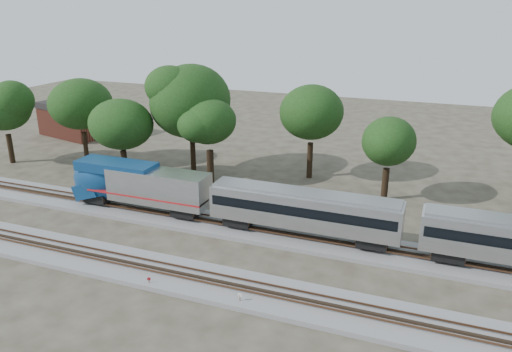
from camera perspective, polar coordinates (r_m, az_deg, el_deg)
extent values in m
plane|color=#383328|center=(45.23, -9.05, -8.45)|extent=(160.00, 160.00, 0.00)
cube|color=slate|center=(49.85, -5.64, -5.30)|extent=(160.00, 5.00, 0.40)
cube|color=brown|center=(49.08, -6.03, -5.14)|extent=(160.00, 0.08, 0.15)
cube|color=brown|center=(50.24, -5.29, -4.51)|extent=(160.00, 0.08, 0.15)
cube|color=slate|center=(42.17, -11.80, -10.51)|extent=(160.00, 5.00, 0.40)
cube|color=brown|center=(41.44, -12.38, -10.41)|extent=(160.00, 0.08, 0.15)
cube|color=brown|center=(42.47, -11.31, -9.55)|extent=(160.00, 0.08, 0.15)
cube|color=#B7B9BF|center=(51.13, -11.06, -1.19)|extent=(10.63, 3.01, 3.31)
ellipsoid|color=navy|center=(55.48, -17.76, -0.40)|extent=(5.42, 3.13, 4.61)
cube|color=navy|center=(53.31, -15.67, 1.07)|extent=(8.53, 2.95, 1.00)
cube|color=black|center=(54.86, -17.45, 0.52)|extent=(0.45, 2.31, 1.31)
cube|color=maroon|center=(52.05, -12.13, -1.90)|extent=(13.04, 3.05, 0.18)
cube|color=black|center=(56.02, -17.44, -2.21)|extent=(2.61, 2.21, 0.90)
cube|color=black|center=(50.42, -7.95, -3.88)|extent=(2.61, 2.21, 0.90)
cube|color=#B7B9BF|center=(45.38, 5.48, -3.80)|extent=(17.45, 3.01, 3.01)
cube|color=black|center=(45.26, 5.49, -3.45)|extent=(16.85, 3.06, 0.90)
cube|color=gray|center=(44.79, 5.54, -1.97)|extent=(17.05, 2.41, 0.35)
cube|color=black|center=(48.07, -1.89, -4.89)|extent=(2.61, 2.21, 0.90)
cube|color=black|center=(45.10, 13.20, -7.14)|extent=(2.61, 2.21, 0.90)
cube|color=black|center=(44.90, 21.12, -8.13)|extent=(2.61, 2.21, 0.90)
cylinder|color=#512D19|center=(40.17, -12.11, -11.85)|extent=(0.05, 0.05, 0.78)
cylinder|color=#A40B1B|center=(39.99, -12.15, -11.43)|extent=(0.27, 0.13, 0.28)
cylinder|color=#512D19|center=(37.24, -1.84, -13.98)|extent=(0.06, 0.06, 0.90)
cylinder|color=silver|center=(37.02, -1.85, -13.46)|extent=(0.32, 0.03, 0.32)
cube|color=#512D19|center=(37.52, -2.86, -14.27)|extent=(0.54, 0.36, 0.30)
cube|color=maroon|center=(87.74, -19.63, 5.92)|extent=(12.53, 10.08, 4.42)
cube|color=black|center=(87.21, -19.83, 7.64)|extent=(12.77, 10.32, 0.99)
cylinder|color=black|center=(75.65, -26.24, 2.84)|extent=(0.70, 0.70, 3.98)
ellipsoid|color=black|center=(74.49, -26.86, 6.82)|extent=(7.51, 7.51, 6.38)
cylinder|color=black|center=(71.01, -18.87, 3.03)|extent=(0.70, 0.70, 4.44)
ellipsoid|color=black|center=(69.67, -19.40, 7.79)|extent=(8.37, 8.37, 7.12)
cylinder|color=black|center=(63.16, -14.79, 1.18)|extent=(0.70, 0.70, 3.81)
ellipsoid|color=black|center=(61.80, -15.19, 5.74)|extent=(7.19, 7.19, 6.11)
cylinder|color=black|center=(64.05, -7.21, 2.50)|extent=(0.70, 0.70, 5.03)
ellipsoid|color=black|center=(62.43, -7.47, 8.50)|extent=(9.48, 9.48, 8.06)
cylinder|color=black|center=(60.29, -5.24, 1.05)|extent=(0.70, 0.70, 4.13)
ellipsoid|color=black|center=(58.79, -5.40, 6.24)|extent=(7.78, 7.78, 6.61)
cylinder|color=black|center=(62.30, 6.16, 1.80)|extent=(0.70, 0.70, 4.48)
ellipsoid|color=black|center=(60.76, 6.37, 7.27)|extent=(8.45, 8.45, 7.18)
cylinder|color=black|center=(56.90, 14.53, -0.90)|extent=(0.70, 0.70, 3.63)
ellipsoid|color=black|center=(55.44, 14.95, 3.89)|extent=(6.85, 6.85, 5.83)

